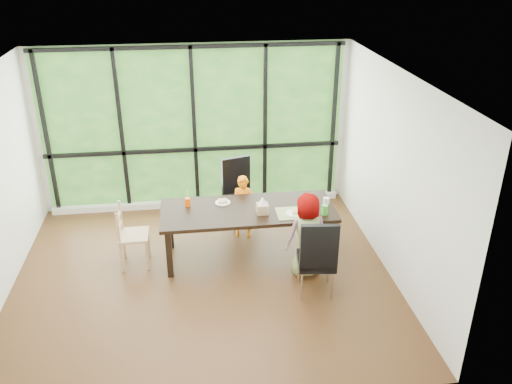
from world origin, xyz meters
TOP-DOWN VIEW (x-y plane):
  - ground at (0.00, 0.00)m, footprint 5.00×5.00m
  - back_wall at (0.00, 2.25)m, footprint 5.00×0.00m
  - foliage_backdrop at (0.00, 2.23)m, footprint 4.80×0.02m
  - window_mullions at (0.00, 2.19)m, footprint 4.80×0.06m
  - window_sill at (0.00, 2.15)m, footprint 4.80×0.12m
  - dining_table at (0.65, 0.45)m, footprint 2.45×1.11m
  - chair_window_leather at (0.65, 1.37)m, footprint 0.57×0.57m
  - chair_interior_leather at (1.40, -0.52)m, footprint 0.51×0.51m
  - chair_end_beech at (-0.92, 0.45)m, footprint 0.40×0.42m
  - child_toddler at (0.65, 1.02)m, footprint 0.40×0.31m
  - child_older at (1.36, -0.09)m, footprint 0.64×0.48m
  - placemat at (1.28, 0.24)m, footprint 0.51×0.38m
  - plate_far at (0.33, 0.68)m, footprint 0.22×0.22m
  - plate_near at (1.27, 0.22)m, footprint 0.24×0.24m
  - orange_cup at (-0.17, 0.65)m, footprint 0.08×0.08m
  - green_cup at (1.66, 0.15)m, footprint 0.09×0.09m
  - white_mug at (1.77, 0.47)m, footprint 0.09×0.09m
  - tissue_box at (0.84, 0.30)m, footprint 0.16×0.16m
  - crepe_rolls_far at (0.33, 0.68)m, footprint 0.15×0.12m
  - crepe_rolls_near at (1.27, 0.22)m, footprint 0.10×0.12m
  - straw_white at (-0.17, 0.65)m, footprint 0.01×0.04m
  - straw_pink at (1.66, 0.15)m, footprint 0.01×0.04m
  - tissue at (0.84, 0.30)m, footprint 0.12×0.12m

SIDE VIEW (x-z plane):
  - ground at x=0.00m, z-range 0.00..0.00m
  - window_sill at x=0.00m, z-range 0.00..0.10m
  - dining_table at x=0.65m, z-range 0.00..0.75m
  - chair_end_beech at x=-0.92m, z-range 0.00..0.90m
  - child_toddler at x=0.65m, z-range 0.00..0.98m
  - chair_window_leather at x=0.65m, z-range 0.00..1.08m
  - chair_interior_leather at x=1.40m, z-range 0.00..1.08m
  - child_older at x=1.36m, z-range 0.00..1.17m
  - placemat at x=1.28m, z-range 0.75..0.76m
  - plate_far at x=0.33m, z-range 0.75..0.76m
  - plate_near at x=1.27m, z-range 0.75..0.76m
  - crepe_rolls_far at x=0.33m, z-range 0.76..0.80m
  - crepe_rolls_near at x=1.27m, z-range 0.76..0.80m
  - white_mug at x=1.77m, z-range 0.75..0.84m
  - orange_cup at x=-0.17m, z-range 0.75..0.87m
  - tissue_box at x=0.84m, z-range 0.75..0.89m
  - green_cup at x=1.66m, z-range 0.75..0.89m
  - straw_white at x=-0.17m, z-range 0.81..1.01m
  - straw_pink at x=1.66m, z-range 0.83..1.03m
  - tissue at x=0.84m, z-range 0.89..1.00m
  - back_wall at x=0.00m, z-range -1.15..3.85m
  - foliage_backdrop at x=0.00m, z-range 0.03..2.67m
  - window_mullions at x=0.00m, z-range 0.03..2.67m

